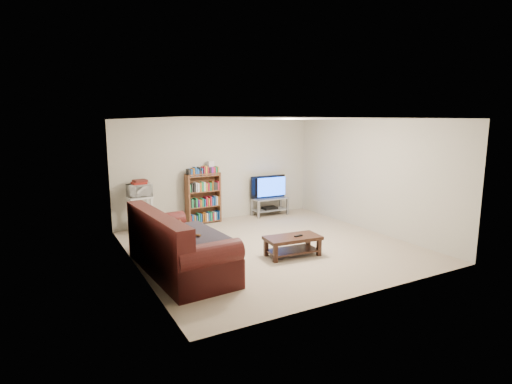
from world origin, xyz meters
TOP-DOWN VIEW (x-y plane):
  - floor at (0.00, 0.00)m, footprint 5.00×5.00m
  - ceiling at (0.00, 0.00)m, footprint 5.00×5.00m
  - wall_back at (0.00, 2.50)m, footprint 5.00×0.00m
  - wall_front at (0.00, -2.50)m, footprint 5.00×0.00m
  - wall_left at (-2.50, 0.00)m, footprint 0.00×5.00m
  - wall_right at (2.50, 0.00)m, footprint 0.00×5.00m
  - sofa at (-2.01, -0.43)m, footprint 1.16×2.38m
  - blanket at (-1.80, -0.58)m, footprint 1.06×1.28m
  - cat at (-1.82, -0.37)m, footprint 0.30×0.65m
  - coffee_table at (0.05, -0.67)m, footprint 1.02×0.58m
  - remote at (0.14, -0.72)m, footprint 0.16×0.05m
  - tv_stand at (1.29, 2.22)m, footprint 0.91×0.41m
  - television at (1.29, 2.22)m, footprint 0.97×0.14m
  - dvd_player at (1.29, 2.22)m, footprint 0.36×0.26m
  - bookshelf at (-0.48, 2.28)m, footprint 0.83×0.30m
  - shelf_clutter at (-0.38, 2.30)m, footprint 0.60×0.22m
  - microwave_stand at (-1.95, 2.19)m, footprint 0.52×0.40m
  - microwave at (-1.95, 2.19)m, footprint 0.51×0.37m
  - game_boxes at (-1.95, 2.19)m, footprint 0.31×0.27m

SIDE VIEW (x-z plane):
  - floor at x=0.00m, z-range 0.00..0.00m
  - dvd_player at x=1.29m, z-range 0.16..0.22m
  - coffee_table at x=0.05m, z-range 0.07..0.43m
  - tv_stand at x=1.29m, z-range 0.08..0.53m
  - sofa at x=-2.01m, z-range -0.15..0.84m
  - remote at x=0.14m, z-range 0.36..0.38m
  - microwave_stand at x=-1.95m, z-range 0.11..0.89m
  - blanket at x=-1.80m, z-range 0.48..0.67m
  - bookshelf at x=-0.48m, z-range 0.02..1.20m
  - cat at x=-1.82m, z-range 0.54..0.73m
  - television at x=1.29m, z-range 0.45..1.01m
  - microwave at x=-1.95m, z-range 0.78..1.05m
  - game_boxes at x=-1.95m, z-range 1.05..1.10m
  - wall_back at x=0.00m, z-range -1.30..3.70m
  - wall_front at x=0.00m, z-range -1.30..3.70m
  - wall_left at x=-2.50m, z-range -1.30..3.70m
  - wall_right at x=2.50m, z-range -1.30..3.70m
  - shelf_clutter at x=-0.38m, z-range 1.15..1.43m
  - ceiling at x=0.00m, z-range 2.40..2.40m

